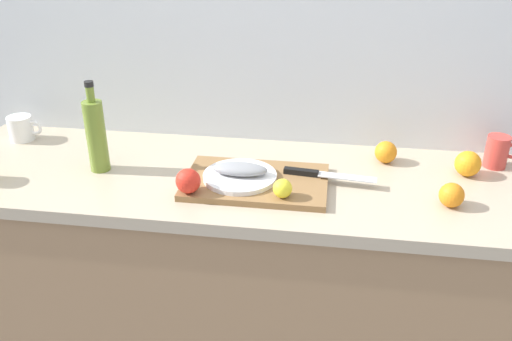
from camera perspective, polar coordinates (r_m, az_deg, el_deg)
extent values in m
cube|color=silver|center=(1.94, -0.08, 13.11)|extent=(3.20, 0.05, 2.50)
cube|color=#9E7A56|center=(2.02, -1.46, -12.48)|extent=(2.00, 0.58, 0.86)
cube|color=#B7A88E|center=(1.77, -1.63, -1.14)|extent=(2.00, 0.60, 0.04)
cube|color=olive|center=(1.70, 0.00, -1.20)|extent=(0.44, 0.28, 0.02)
cylinder|color=white|center=(1.70, -1.70, -0.61)|extent=(0.23, 0.23, 0.01)
ellipsoid|color=gray|center=(1.69, -1.71, 0.16)|extent=(0.17, 0.07, 0.04)
cube|color=silver|center=(1.71, 9.51, -0.69)|extent=(0.18, 0.05, 0.00)
cube|color=black|center=(1.73, 4.74, -0.15)|extent=(0.11, 0.03, 0.02)
sphere|color=yellow|center=(1.59, 2.79, -1.88)|extent=(0.06, 0.06, 0.06)
sphere|color=red|center=(1.62, -7.10, -1.09)|extent=(0.07, 0.07, 0.07)
cylinder|color=olive|center=(1.83, -16.34, 3.42)|extent=(0.06, 0.06, 0.24)
cylinder|color=olive|center=(1.78, -16.93, 7.64)|extent=(0.03, 0.03, 0.05)
cylinder|color=black|center=(1.77, -17.07, 8.65)|extent=(0.03, 0.03, 0.02)
cylinder|color=#CC3F38|center=(1.97, 23.85, 1.82)|extent=(0.07, 0.07, 0.11)
cylinder|color=white|center=(2.19, -23.37, 4.08)|extent=(0.09, 0.09, 0.09)
torus|color=white|center=(2.16, -22.12, 4.15)|extent=(0.06, 0.01, 0.06)
sphere|color=orange|center=(1.67, 19.75, -2.43)|extent=(0.07, 0.07, 0.07)
sphere|color=orange|center=(1.87, 21.25, 0.67)|extent=(0.08, 0.08, 0.08)
sphere|color=orange|center=(1.89, 13.40, 1.88)|extent=(0.07, 0.07, 0.07)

